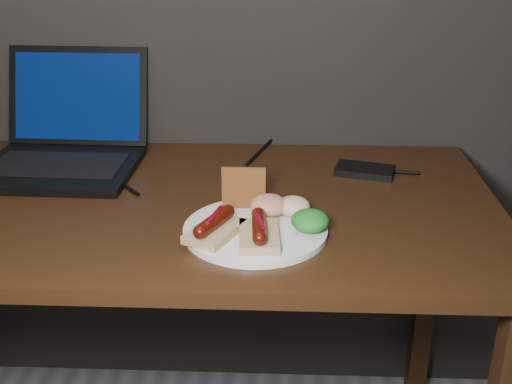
{
  "coord_description": "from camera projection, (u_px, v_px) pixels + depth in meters",
  "views": [
    {
      "loc": [
        0.25,
        0.18,
        1.3
      ],
      "look_at": [
        0.21,
        1.27,
        0.82
      ],
      "focal_mm": 45.0,
      "sensor_mm": 36.0,
      "label": 1
    }
  ],
  "objects": [
    {
      "name": "hard_drive",
      "position": [
        365.0,
        171.0,
        1.45
      ],
      "size": [
        0.14,
        0.11,
        0.02
      ],
      "primitive_type": "cube",
      "rotation": [
        0.0,
        0.0,
        -0.26
      ],
      "color": "black",
      "rests_on": "desk"
    },
    {
      "name": "crispbread",
      "position": [
        244.0,
        188.0,
        1.24
      ],
      "size": [
        0.09,
        0.01,
        0.08
      ],
      "primitive_type": "cube",
      "color": "brown",
      "rests_on": "plate"
    },
    {
      "name": "bread_sausage_left",
      "position": [
        215.0,
        227.0,
        1.15
      ],
      "size": [
        0.11,
        0.13,
        0.04
      ],
      "color": "tan",
      "rests_on": "plate"
    },
    {
      "name": "coleslaw_mound",
      "position": [
        293.0,
        206.0,
        1.23
      ],
      "size": [
        0.06,
        0.06,
        0.04
      ],
      "primitive_type": "ellipsoid",
      "color": "beige",
      "rests_on": "plate"
    },
    {
      "name": "salad_greens",
      "position": [
        310.0,
        221.0,
        1.17
      ],
      "size": [
        0.07,
        0.07,
        0.04
      ],
      "primitive_type": "ellipsoid",
      "color": "#115617",
      "rests_on": "plate"
    },
    {
      "name": "desk_cables",
      "position": [
        179.0,
        168.0,
        1.48
      ],
      "size": [
        1.04,
        0.4,
        0.01
      ],
      "color": "black",
      "rests_on": "desk"
    },
    {
      "name": "desk",
      "position": [
        162.0,
        237.0,
        1.36
      ],
      "size": [
        1.4,
        0.7,
        0.75
      ],
      "color": "#38200E",
      "rests_on": "ground"
    },
    {
      "name": "salsa_mound",
      "position": [
        269.0,
        205.0,
        1.23
      ],
      "size": [
        0.07,
        0.07,
        0.04
      ],
      "primitive_type": "ellipsoid",
      "color": "maroon",
      "rests_on": "plate"
    },
    {
      "name": "bread_sausage_center",
      "position": [
        259.0,
        231.0,
        1.13
      ],
      "size": [
        0.08,
        0.12,
        0.04
      ],
      "color": "tan",
      "rests_on": "plate"
    },
    {
      "name": "plate",
      "position": [
        255.0,
        230.0,
        1.19
      ],
      "size": [
        0.33,
        0.33,
        0.01
      ],
      "primitive_type": "cylinder",
      "rotation": [
        0.0,
        0.0,
        -0.27
      ],
      "color": "silver",
      "rests_on": "desk"
    },
    {
      "name": "laptop",
      "position": [
        66.0,
        142.0,
        1.5
      ],
      "size": [
        0.35,
        0.37,
        0.25
      ],
      "color": "black",
      "rests_on": "desk"
    }
  ]
}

